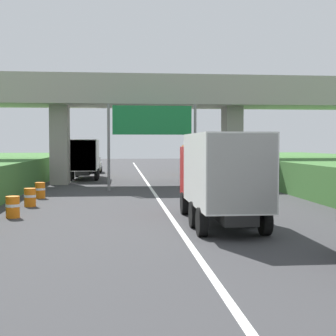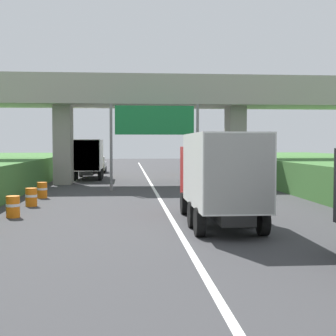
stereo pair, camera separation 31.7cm
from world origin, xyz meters
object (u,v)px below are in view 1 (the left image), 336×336
(construction_barrel_4, at_px, (30,197))
(construction_barrel_5, at_px, (40,190))
(truck_red, at_px, (220,174))
(car_silver, at_px, (93,165))
(truck_orange, at_px, (198,156))
(construction_barrel_3, at_px, (13,207))
(truck_yellow, at_px, (85,157))
(overhead_highway_sign, at_px, (152,126))

(construction_barrel_4, distance_m, construction_barrel_5, 3.65)
(truck_red, relative_size, car_silver, 1.78)
(construction_barrel_5, bearing_deg, car_silver, 86.36)
(truck_red, xyz_separation_m, construction_barrel_4, (-8.16, 6.12, -1.47))
(truck_red, distance_m, construction_barrel_5, 12.88)
(truck_orange, xyz_separation_m, construction_barrel_3, (-11.76, -24.94, -1.47))
(truck_yellow, bearing_deg, construction_barrel_4, -93.98)
(overhead_highway_sign, height_order, construction_barrel_3, overhead_highway_sign)
(construction_barrel_3, distance_m, construction_barrel_4, 3.65)
(truck_orange, distance_m, truck_yellow, 10.65)
(truck_red, height_order, construction_barrel_3, truck_red)
(truck_red, height_order, construction_barrel_5, truck_red)
(construction_barrel_3, bearing_deg, truck_red, -16.76)
(truck_red, distance_m, construction_barrel_3, 8.68)
(construction_barrel_3, bearing_deg, construction_barrel_4, 89.43)
(truck_orange, height_order, car_silver, truck_orange)
(car_silver, height_order, construction_barrel_4, car_silver)
(car_silver, distance_m, construction_barrel_3, 31.99)
(truck_red, bearing_deg, truck_yellow, 105.22)
(car_silver, relative_size, construction_barrel_4, 4.56)
(construction_barrel_4, bearing_deg, overhead_highway_sign, 50.10)
(construction_barrel_3, bearing_deg, truck_yellow, 86.57)
(construction_barrel_5, bearing_deg, construction_barrel_3, -89.48)
(construction_barrel_3, height_order, construction_barrel_5, same)
(truck_yellow, bearing_deg, car_silver, 89.13)
(truck_red, height_order, truck_orange, same)
(overhead_highway_sign, bearing_deg, truck_orange, 68.86)
(truck_yellow, distance_m, construction_barrel_3, 22.74)
(overhead_highway_sign, bearing_deg, truck_red, -83.20)
(truck_orange, distance_m, construction_barrel_3, 27.62)
(overhead_highway_sign, bearing_deg, construction_barrel_4, -129.90)
(truck_orange, relative_size, truck_yellow, 1.00)
(overhead_highway_sign, relative_size, construction_barrel_4, 6.53)
(construction_barrel_4, bearing_deg, truck_red, -36.87)
(truck_red, xyz_separation_m, construction_barrel_3, (-8.19, 2.47, -1.47))
(overhead_highway_sign, relative_size, truck_orange, 0.81)
(truck_orange, xyz_separation_m, construction_barrel_4, (-11.73, -21.29, -1.47))
(construction_barrel_5, bearing_deg, truck_orange, 56.15)
(construction_barrel_3, height_order, construction_barrel_4, same)
(car_silver, height_order, construction_barrel_5, car_silver)
(car_silver, bearing_deg, construction_barrel_4, -92.96)
(car_silver, bearing_deg, construction_barrel_3, -92.69)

